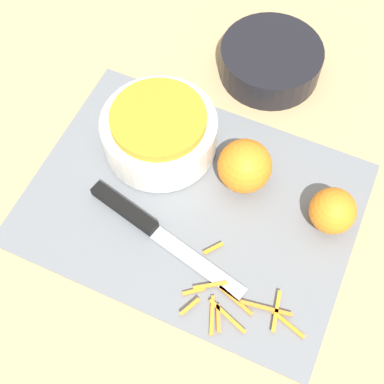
{
  "coord_description": "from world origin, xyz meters",
  "views": [
    {
      "loc": [
        0.15,
        -0.33,
        0.71
      ],
      "look_at": [
        0.0,
        0.0,
        0.04
      ],
      "focal_mm": 50.0,
      "sensor_mm": 36.0,
      "label": 1
    }
  ],
  "objects_px": {
    "knife": "(140,220)",
    "orange_right": "(245,166)",
    "orange_left": "(333,211)",
    "bowl_speckled": "(159,131)",
    "bowl_dark": "(270,61)"
  },
  "relations": [
    {
      "from": "knife",
      "to": "orange_right",
      "type": "relative_size",
      "value": 3.33
    },
    {
      "from": "orange_left",
      "to": "bowl_speckled",
      "type": "bearing_deg",
      "value": 175.69
    },
    {
      "from": "bowl_dark",
      "to": "orange_right",
      "type": "distance_m",
      "value": 0.23
    },
    {
      "from": "knife",
      "to": "bowl_dark",
      "type": "bearing_deg",
      "value": 91.88
    },
    {
      "from": "bowl_speckled",
      "to": "bowl_dark",
      "type": "relative_size",
      "value": 1.03
    },
    {
      "from": "bowl_speckled",
      "to": "orange_left",
      "type": "distance_m",
      "value": 0.28
    },
    {
      "from": "bowl_dark",
      "to": "knife",
      "type": "height_order",
      "value": "bowl_dark"
    },
    {
      "from": "orange_right",
      "to": "bowl_dark",
      "type": "bearing_deg",
      "value": 99.91
    },
    {
      "from": "bowl_dark",
      "to": "orange_right",
      "type": "bearing_deg",
      "value": -80.09
    },
    {
      "from": "bowl_speckled",
      "to": "orange_right",
      "type": "height_order",
      "value": "orange_right"
    },
    {
      "from": "knife",
      "to": "orange_right",
      "type": "distance_m",
      "value": 0.17
    },
    {
      "from": "knife",
      "to": "orange_left",
      "type": "relative_size",
      "value": 4.0
    },
    {
      "from": "bowl_dark",
      "to": "orange_right",
      "type": "relative_size",
      "value": 2.13
    },
    {
      "from": "bowl_dark",
      "to": "orange_left",
      "type": "xyz_separation_m",
      "value": [
        0.18,
        -0.24,
        0.01
      ]
    },
    {
      "from": "orange_right",
      "to": "bowl_speckled",
      "type": "bearing_deg",
      "value": 177.05
    }
  ]
}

